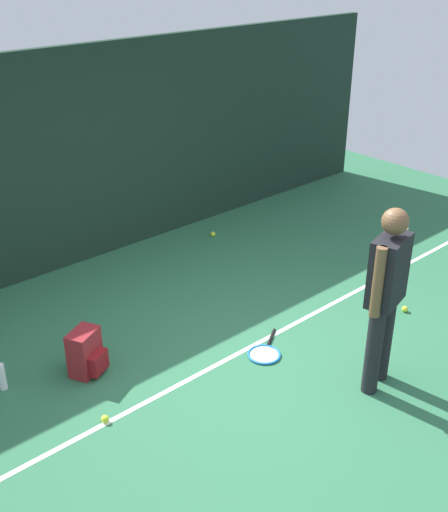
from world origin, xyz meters
TOP-DOWN VIEW (x-y plane):
  - ground_plane at (0.00, 0.00)m, footprint 12.00×12.00m
  - back_fence at (0.00, 3.00)m, footprint 10.00×0.10m
  - court_line at (0.00, 0.23)m, footprint 9.00×0.05m
  - tennis_player at (0.64, -0.92)m, footprint 0.52×0.31m
  - tennis_racket at (0.22, 0.05)m, footprint 0.61×0.47m
  - backpack at (-1.21, 0.93)m, footprint 0.36×0.37m
  - tennis_ball_near_player at (1.60, 2.43)m, footprint 0.07×0.07m
  - tennis_ball_by_fence at (-1.45, 0.24)m, footprint 0.07×0.07m
  - tennis_ball_far_left at (1.89, -0.39)m, footprint 0.07×0.07m
  - water_bottle at (-1.89, 1.22)m, footprint 0.07×0.07m

SIDE VIEW (x-z plane):
  - ground_plane at x=0.00m, z-range 0.00..0.00m
  - court_line at x=0.00m, z-range 0.00..0.00m
  - tennis_racket at x=0.22m, z-range 0.00..0.03m
  - tennis_ball_near_player at x=1.60m, z-range 0.00..0.07m
  - tennis_ball_by_fence at x=-1.45m, z-range 0.00..0.07m
  - tennis_ball_far_left at x=1.89m, z-range 0.00..0.07m
  - water_bottle at x=-1.89m, z-range 0.00..0.26m
  - backpack at x=-1.21m, z-range -0.01..0.43m
  - tennis_player at x=0.64m, z-range 0.12..1.82m
  - back_fence at x=0.00m, z-range 0.00..2.56m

